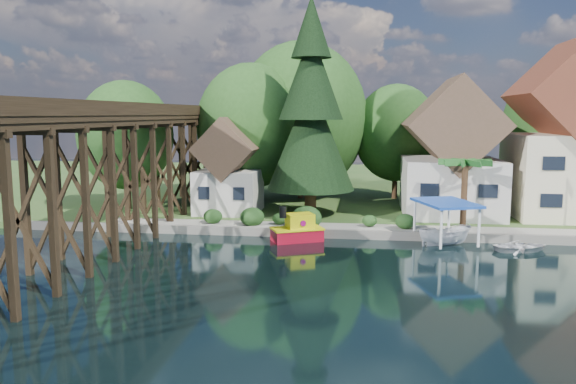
% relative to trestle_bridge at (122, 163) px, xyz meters
% --- Properties ---
extents(ground, '(140.00, 140.00, 0.00)m').
position_rel_trestle_bridge_xyz_m(ground, '(16.00, -5.17, -5.35)').
color(ground, black).
rests_on(ground, ground).
extents(bank, '(140.00, 52.00, 0.50)m').
position_rel_trestle_bridge_xyz_m(bank, '(16.00, 28.83, -5.10)').
color(bank, '#2D5020').
rests_on(bank, ground).
extents(seawall, '(60.00, 0.40, 0.62)m').
position_rel_trestle_bridge_xyz_m(seawall, '(20.00, 2.83, -5.04)').
color(seawall, slate).
rests_on(seawall, ground).
extents(promenade, '(50.00, 2.60, 0.06)m').
position_rel_trestle_bridge_xyz_m(promenade, '(22.00, 4.13, -4.82)').
color(promenade, gray).
rests_on(promenade, bank).
extents(trestle_bridge, '(4.12, 44.18, 9.30)m').
position_rel_trestle_bridge_xyz_m(trestle_bridge, '(0.00, 0.00, 0.00)').
color(trestle_bridge, black).
rests_on(trestle_bridge, ground).
extents(house_left, '(7.64, 8.64, 11.02)m').
position_rel_trestle_bridge_xyz_m(house_left, '(23.00, 10.83, -0.21)').
color(house_left, beige).
rests_on(house_left, bank).
extents(house_center, '(8.65, 9.18, 13.89)m').
position_rel_trestle_bridge_xyz_m(house_center, '(32.00, 11.33, 1.07)').
color(house_center, beige).
rests_on(house_center, bank).
extents(shed, '(5.09, 5.40, 7.85)m').
position_rel_trestle_bridge_xyz_m(shed, '(5.00, 9.33, -1.52)').
color(shed, beige).
rests_on(shed, bank).
extents(bg_trees, '(49.90, 13.30, 10.57)m').
position_rel_trestle_bridge_xyz_m(bg_trees, '(17.00, 16.08, 1.94)').
color(bg_trees, '#382314').
rests_on(bg_trees, bank).
extents(shrubs, '(15.76, 2.47, 1.70)m').
position_rel_trestle_bridge_xyz_m(shrubs, '(11.40, 4.09, -4.12)').
color(shrubs, '#1E4017').
rests_on(shrubs, bank).
extents(conifer, '(6.96, 6.96, 17.12)m').
position_rel_trestle_bridge_xyz_m(conifer, '(11.83, 8.75, 3.40)').
color(conifer, '#382314').
rests_on(conifer, bank).
extents(palm_tree, '(4.37, 4.37, 5.19)m').
position_rel_trestle_bridge_xyz_m(palm_tree, '(23.18, 5.56, -0.32)').
color(palm_tree, '#382314').
rests_on(palm_tree, bank).
extents(tugboat, '(3.88, 3.13, 2.48)m').
position_rel_trestle_bridge_xyz_m(tugboat, '(11.62, 1.66, -4.61)').
color(tugboat, red).
rests_on(tugboat, ground).
extents(boat_white_a, '(3.93, 3.25, 0.71)m').
position_rel_trestle_bridge_xyz_m(boat_white_a, '(25.99, 0.72, -5.00)').
color(boat_white_a, silver).
rests_on(boat_white_a, ground).
extents(boat_canopy, '(4.42, 5.30, 2.92)m').
position_rel_trestle_bridge_xyz_m(boat_canopy, '(21.39, 1.64, -4.10)').
color(boat_canopy, silver).
rests_on(boat_canopy, ground).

